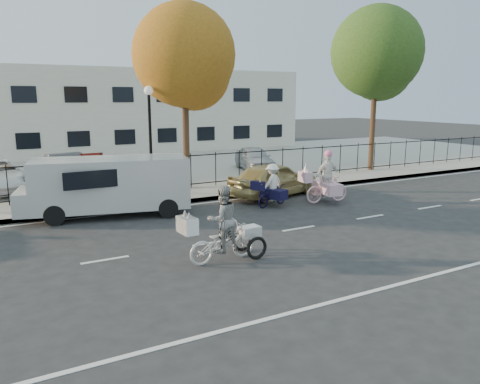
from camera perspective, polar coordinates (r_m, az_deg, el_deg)
ground at (r=13.33m, az=-3.39°, el=-6.19°), size 120.00×120.00×0.00m
road_markings at (r=13.33m, az=-3.39°, el=-6.17°), size 60.00×9.52×0.01m
curb at (r=17.85m, az=-10.37°, el=-1.54°), size 60.00×0.10×0.15m
sidewalk at (r=18.83m, az=-11.39°, el=-0.90°), size 60.00×2.20×0.15m
parking_lot at (r=27.33m, az=-17.04°, el=2.64°), size 60.00×15.60×0.15m
iron_fence at (r=19.71m, az=-12.45°, el=2.05°), size 58.00×0.06×1.50m
building at (r=36.91m, az=-20.58°, el=9.16°), size 34.00×10.00×6.00m
lamppost at (r=19.25m, az=-10.95°, el=8.52°), size 0.36×0.36×4.33m
street_sign at (r=18.82m, az=-17.58°, el=2.93°), size 0.85×0.06×1.80m
zebra_trike at (r=11.68m, az=-2.12°, el=-4.94°), size 2.24×0.87×1.92m
unicorn_bike at (r=18.42m, az=10.48°, el=1.05°), size 2.08×1.47×2.06m
bull_bike at (r=17.58m, az=3.89°, el=0.31°), size 1.79×1.26×1.61m
white_van at (r=16.66m, az=-15.73°, el=0.90°), size 5.98×3.04×2.00m
gold_sedan at (r=19.35m, az=4.16°, el=1.56°), size 4.48×2.66×1.43m
lot_car_c at (r=22.57m, az=-20.35°, el=2.63°), size 1.70×4.28×1.39m
lot_car_d at (r=25.34m, az=1.77°, el=4.12°), size 2.37×4.01×1.28m
tree_mid at (r=20.46m, az=-6.49°, el=15.62°), size 4.32×4.32×7.91m
tree_east at (r=26.56m, az=16.43°, el=15.54°), size 4.77×4.77×8.74m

